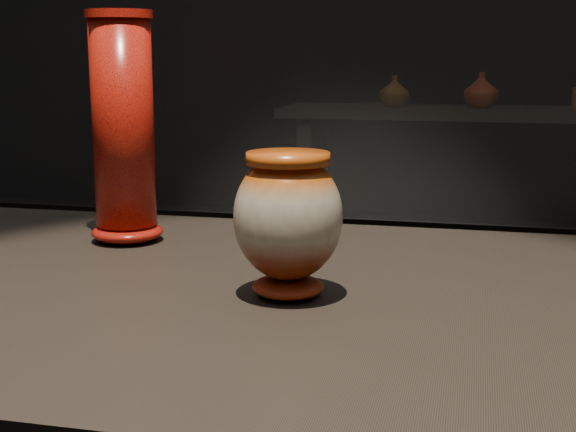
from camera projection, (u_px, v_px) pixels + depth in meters
name	position (u px, v px, depth m)	size (l,w,h in m)	color
main_vase	(288.00, 219.00, 0.94)	(0.15, 0.15, 0.17)	maroon
tall_vase	(123.00, 132.00, 1.21)	(0.11, 0.11, 0.35)	red
back_shelf	(466.00, 157.00, 4.35)	(2.00, 0.60, 0.90)	black
back_vase_left	(394.00, 91.00, 4.37)	(0.16, 0.16, 0.17)	brown
back_vase_mid	(481.00, 90.00, 4.29)	(0.18, 0.18, 0.19)	maroon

